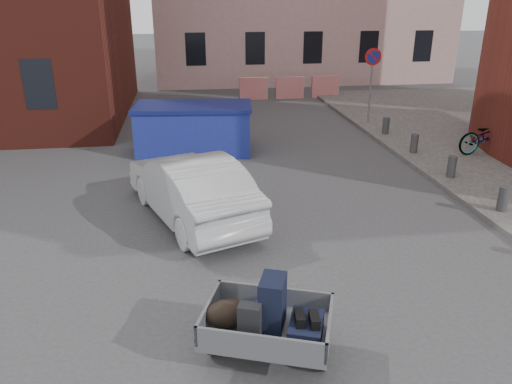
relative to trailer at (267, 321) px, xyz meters
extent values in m
plane|color=#38383A|center=(-0.19, 2.63, -0.61)|extent=(120.00, 120.00, 0.00)
cylinder|color=gray|center=(5.81, 12.13, 0.81)|extent=(0.07, 0.07, 2.60)
cylinder|color=red|center=(5.81, 12.11, 1.86)|extent=(0.60, 0.03, 0.60)
cylinder|color=navy|center=(5.81, 12.09, 1.86)|extent=(0.44, 0.03, 0.44)
cylinder|color=#3A3A3D|center=(5.81, 3.83, -0.21)|extent=(0.22, 0.22, 0.55)
cylinder|color=#3A3A3D|center=(5.81, 6.03, -0.21)|extent=(0.22, 0.22, 0.55)
cylinder|color=#3A3A3D|center=(5.81, 8.23, -0.21)|extent=(0.22, 0.22, 0.55)
cylinder|color=#3A3A3D|center=(5.81, 10.43, -0.21)|extent=(0.22, 0.22, 0.55)
cube|color=red|center=(2.31, 17.63, -0.11)|extent=(1.30, 0.18, 1.00)
cube|color=red|center=(4.01, 17.63, -0.11)|extent=(1.30, 0.18, 1.00)
cube|color=red|center=(5.71, 17.63, -0.11)|extent=(1.30, 0.18, 1.00)
cylinder|color=black|center=(-0.67, 0.24, -0.39)|extent=(0.24, 0.45, 0.44)
cylinder|color=black|center=(0.69, -0.25, -0.39)|extent=(0.24, 0.45, 0.44)
cube|color=slate|center=(0.01, 0.00, -0.15)|extent=(1.88, 1.58, 0.08)
cube|color=slate|center=(-0.72, 0.26, 0.03)|extent=(0.41, 1.05, 0.28)
cube|color=slate|center=(0.74, -0.27, 0.03)|extent=(0.41, 1.05, 0.28)
cube|color=slate|center=(0.19, 0.49, 0.03)|extent=(1.52, 0.58, 0.28)
cube|color=slate|center=(-0.17, -0.50, 0.03)|extent=(1.52, 0.58, 0.28)
cube|color=slate|center=(0.32, 0.84, -0.21)|extent=(0.31, 0.69, 0.06)
cube|color=black|center=(0.07, 0.03, 0.24)|extent=(0.44, 0.53, 0.70)
cube|color=black|center=(0.45, -0.27, 0.02)|extent=(0.58, 0.70, 0.25)
ellipsoid|color=black|center=(-0.48, 0.12, 0.07)|extent=(0.69, 0.54, 0.36)
cube|color=black|center=(-0.24, -0.18, 0.13)|extent=(0.32, 0.26, 0.48)
ellipsoid|color=#1628A7|center=(0.08, 0.34, 0.01)|extent=(0.44, 0.41, 0.24)
cube|color=black|center=(0.35, -0.29, 0.21)|extent=(0.13, 0.28, 0.13)
cube|color=black|center=(0.52, -0.35, 0.21)|extent=(0.13, 0.28, 0.13)
cube|color=navy|center=(-0.65, 9.65, 0.06)|extent=(3.52, 2.02, 1.34)
cube|color=navy|center=(-0.65, 9.65, 0.79)|extent=(3.64, 2.15, 0.11)
imported|color=#B8BBC0|center=(-0.86, 4.69, 0.10)|extent=(2.92, 4.56, 1.42)
imported|color=black|center=(7.92, 7.87, 0.03)|extent=(2.07, 0.98, 1.05)
camera|label=1|loc=(-0.90, -5.24, 3.85)|focal=35.00mm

